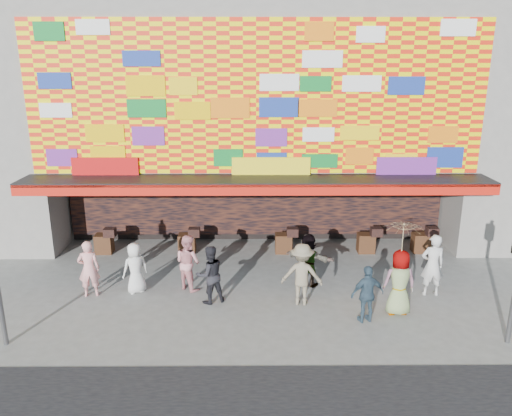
# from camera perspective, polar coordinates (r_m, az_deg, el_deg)

# --- Properties ---
(ground) EXTENTS (90.00, 90.00, 0.00)m
(ground) POSITION_cam_1_polar(r_m,az_deg,el_deg) (14.08, 0.13, -11.97)
(ground) COLOR slate
(ground) RESTS_ON ground
(shop_building) EXTENTS (15.20, 9.40, 10.00)m
(shop_building) POSITION_cam_1_polar(r_m,az_deg,el_deg) (20.61, -0.08, 12.38)
(shop_building) COLOR gray
(shop_building) RESTS_ON ground
(ped_a) EXTENTS (0.91, 0.83, 1.56)m
(ped_a) POSITION_cam_1_polar(r_m,az_deg,el_deg) (15.38, -13.63, -6.69)
(ped_a) COLOR silver
(ped_a) RESTS_ON ground
(ped_b) EXTENTS (0.70, 0.54, 1.72)m
(ped_b) POSITION_cam_1_polar(r_m,az_deg,el_deg) (15.49, -18.57, -6.60)
(ped_b) COLOR pink
(ped_b) RESTS_ON ground
(ped_c) EXTENTS (1.04, 0.95, 1.72)m
(ped_c) POSITION_cam_1_polar(r_m,az_deg,el_deg) (14.39, -5.30, -7.58)
(ped_c) COLOR black
(ped_c) RESTS_ON ground
(ped_d) EXTENTS (1.26, 0.84, 1.81)m
(ped_d) POSITION_cam_1_polar(r_m,az_deg,el_deg) (14.29, 5.26, -7.55)
(ped_d) COLOR #7B7059
(ped_d) RESTS_ON ground
(ped_e) EXTENTS (1.00, 0.61, 1.59)m
(ped_e) POSITION_cam_1_polar(r_m,az_deg,el_deg) (13.67, 12.61, -9.58)
(ped_e) COLOR #354C5D
(ped_e) RESTS_ON ground
(ped_f) EXTENTS (1.61, 1.10, 1.67)m
(ped_f) POSITION_cam_1_polar(r_m,az_deg,el_deg) (15.47, 5.98, -5.93)
(ped_f) COLOR gray
(ped_f) RESTS_ON ground
(ped_g) EXTENTS (0.93, 0.63, 1.84)m
(ped_g) POSITION_cam_1_polar(r_m,az_deg,el_deg) (14.23, 16.06, -8.19)
(ped_g) COLOR gray
(ped_g) RESTS_ON ground
(ped_h) EXTENTS (0.69, 0.46, 1.89)m
(ped_h) POSITION_cam_1_polar(r_m,az_deg,el_deg) (15.62, 19.52, -6.17)
(ped_h) COLOR silver
(ped_h) RESTS_ON ground
(ped_i) EXTENTS (1.06, 1.04, 1.72)m
(ped_i) POSITION_cam_1_polar(r_m,az_deg,el_deg) (15.29, -7.78, -6.16)
(ped_i) COLOR pink
(ped_i) RESTS_ON ground
(parasol) EXTENTS (1.07, 1.09, 1.90)m
(parasol) POSITION_cam_1_polar(r_m,az_deg,el_deg) (13.77, 16.46, -3.45)
(parasol) COLOR #DABF89
(parasol) RESTS_ON ground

